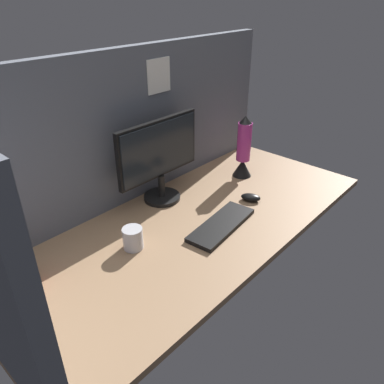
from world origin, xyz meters
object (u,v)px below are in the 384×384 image
object	(u,v)px
monitor	(159,156)
mug_red_plastic	(23,276)
mug_steel	(133,238)
keyboard	(221,225)
lava_lamp	(243,152)
mouse	(251,197)

from	to	relation	value
monitor	mug_red_plastic	xyz separation A→B (cm)	(-75.10, -9.45, -18.05)
mug_steel	mug_red_plastic	bearing A→B (deg)	164.62
keyboard	lava_lamp	world-z (taller)	lava_lamp
monitor	mug_red_plastic	distance (cm)	77.81
monitor	lava_lamp	bearing A→B (deg)	-17.25
mug_red_plastic	mug_steel	distance (cm)	41.61
keyboard	mug_red_plastic	bearing A→B (deg)	153.03
lava_lamp	mug_red_plastic	bearing A→B (deg)	177.49
mouse	lava_lamp	bearing A→B (deg)	20.54
keyboard	mug_red_plastic	xyz separation A→B (cm)	(-75.51, 28.25, 3.67)
mouse	mug_red_plastic	distance (cm)	106.13
keyboard	mug_red_plastic	distance (cm)	80.70
mouse	lava_lamp	xyz separation A→B (cm)	(19.75, 19.39, 12.60)
keyboard	mouse	xyz separation A→B (cm)	(27.65, 3.46, 0.70)
keyboard	mug_steel	distance (cm)	39.52
keyboard	mouse	bearing A→B (deg)	0.68
monitor	keyboard	xyz separation A→B (cm)	(0.41, -37.70, -21.72)
mug_steel	mouse	bearing A→B (deg)	-12.31
mug_steel	lava_lamp	xyz separation A→B (cm)	(82.78, 5.64, 9.75)
monitor	mug_steel	size ratio (longest dim) A/B	5.22
mouse	keyboard	bearing A→B (deg)	163.19
mug_steel	lava_lamp	distance (cm)	83.55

